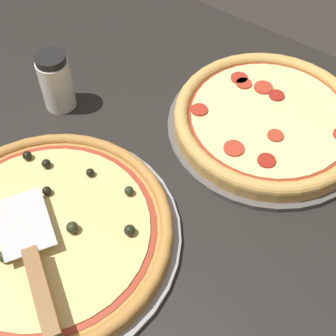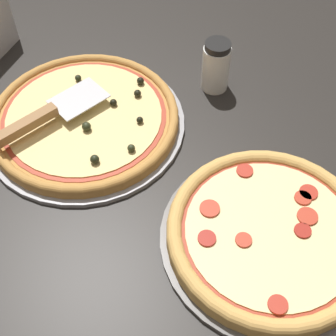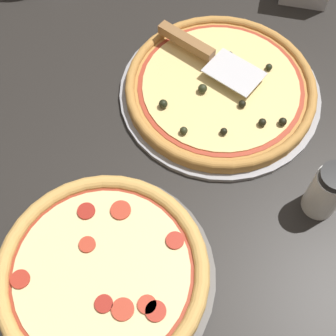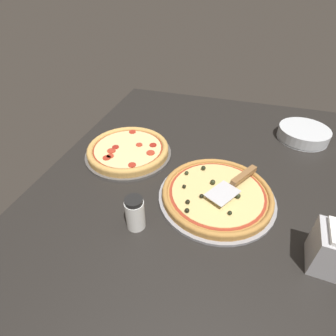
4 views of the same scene
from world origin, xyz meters
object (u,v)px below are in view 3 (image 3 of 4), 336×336
pizza_front (221,87)px  parmesan_shaker (327,191)px  pizza_back (102,272)px  serving_spatula (198,49)px

pizza_front → parmesan_shaker: parmesan_shaker is taller
pizza_front → pizza_back: 43.56cm
pizza_back → parmesan_shaker: (-35.36, -18.07, 3.05)cm
serving_spatula → parmesan_shaker: (-25.00, 28.99, 0.03)cm
pizza_back → serving_spatula: bearing=-102.4°
pizza_back → parmesan_shaker: size_ratio=2.99×
serving_spatula → pizza_back: bearing=77.6°
serving_spatula → pizza_front: bearing=130.0°
pizza_back → pizza_front: bearing=-111.2°
pizza_front → parmesan_shaker: 30.03cm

